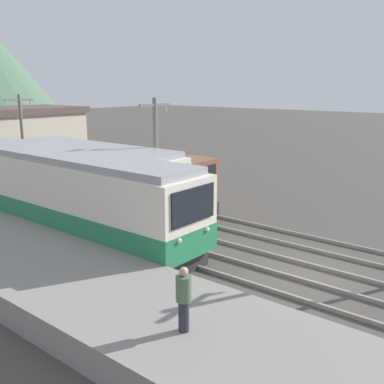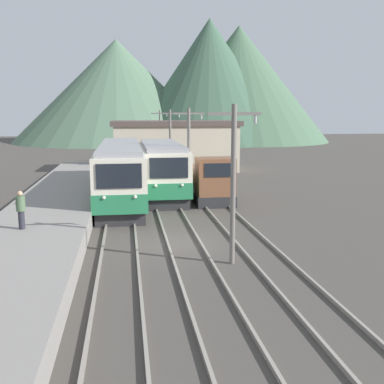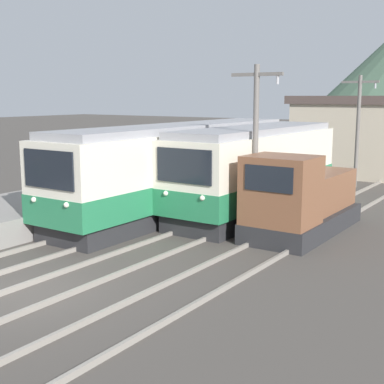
{
  "view_description": "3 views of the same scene",
  "coord_description": "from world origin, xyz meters",
  "px_view_note": "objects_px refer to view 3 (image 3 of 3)",
  "views": [
    {
      "loc": [
        -14.06,
        -6.17,
        6.63
      ],
      "look_at": [
        1.25,
        6.2,
        1.92
      ],
      "focal_mm": 42.0,
      "sensor_mm": 36.0,
      "label": 1
    },
    {
      "loc": [
        -2.24,
        -19.16,
        5.7
      ],
      "look_at": [
        1.42,
        5.6,
        1.31
      ],
      "focal_mm": 42.0,
      "sensor_mm": 36.0,
      "label": 2
    },
    {
      "loc": [
        10.6,
        -8.28,
        4.93
      ],
      "look_at": [
        -0.03,
        7.35,
        1.54
      ],
      "focal_mm": 50.0,
      "sensor_mm": 36.0,
      "label": 3
    }
  ],
  "objects_px": {
    "commuter_train_left": "(182,171)",
    "commuter_train_center": "(256,173)",
    "shunting_locomotive": "(301,201)",
    "catenary_mast_far": "(358,126)",
    "catenary_mast_mid": "(256,142)"
  },
  "relations": [
    {
      "from": "commuter_train_left",
      "to": "shunting_locomotive",
      "type": "bearing_deg",
      "value": -7.61
    },
    {
      "from": "commuter_train_center",
      "to": "commuter_train_left",
      "type": "bearing_deg",
      "value": -152.19
    },
    {
      "from": "shunting_locomotive",
      "to": "catenary_mast_far",
      "type": "bearing_deg",
      "value": 97.62
    },
    {
      "from": "commuter_train_left",
      "to": "commuter_train_center",
      "type": "xyz_separation_m",
      "value": [
        2.8,
        1.48,
        -0.04
      ]
    },
    {
      "from": "commuter_train_left",
      "to": "catenary_mast_mid",
      "type": "relative_size",
      "value": 2.44
    },
    {
      "from": "catenary_mast_far",
      "to": "catenary_mast_mid",
      "type": "bearing_deg",
      "value": -90.0
    },
    {
      "from": "shunting_locomotive",
      "to": "commuter_train_left",
      "type": "bearing_deg",
      "value": 172.39
    },
    {
      "from": "commuter_train_center",
      "to": "shunting_locomotive",
      "type": "distance_m",
      "value": 3.78
    },
    {
      "from": "catenary_mast_far",
      "to": "shunting_locomotive",
      "type": "bearing_deg",
      "value": -82.38
    },
    {
      "from": "commuter_train_center",
      "to": "catenary_mast_far",
      "type": "xyz_separation_m",
      "value": [
        1.51,
        8.89,
        1.62
      ]
    },
    {
      "from": "shunting_locomotive",
      "to": "catenary_mast_mid",
      "type": "bearing_deg",
      "value": -153.8
    },
    {
      "from": "commuter_train_left",
      "to": "shunting_locomotive",
      "type": "height_order",
      "value": "commuter_train_left"
    },
    {
      "from": "commuter_train_center",
      "to": "shunting_locomotive",
      "type": "bearing_deg",
      "value": -36.89
    },
    {
      "from": "catenary_mast_mid",
      "to": "commuter_train_center",
      "type": "bearing_deg",
      "value": 116.81
    },
    {
      "from": "commuter_train_left",
      "to": "shunting_locomotive",
      "type": "distance_m",
      "value": 5.88
    }
  ]
}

